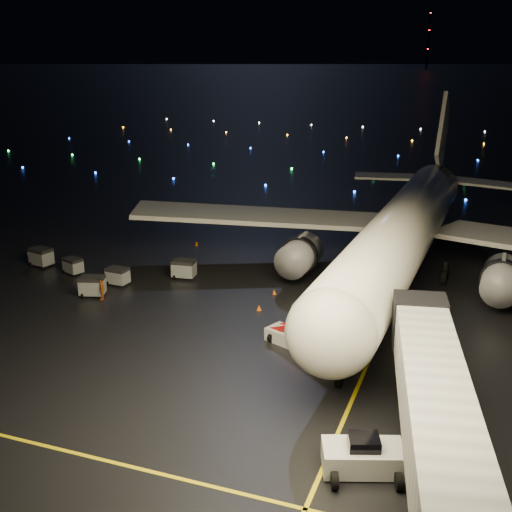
% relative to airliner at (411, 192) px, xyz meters
% --- Properties ---
extents(ground, '(2000.00, 2000.00, 0.00)m').
position_rel_airliner_xyz_m(ground, '(-11.77, 273.17, -8.08)').
color(ground, black).
rests_on(ground, ground).
extents(lane_centre, '(0.25, 80.00, 0.02)m').
position_rel_airliner_xyz_m(lane_centre, '(0.23, -11.83, -8.07)').
color(lane_centre, yellow).
rests_on(lane_centre, ground).
extents(lane_cross, '(60.00, 0.25, 0.02)m').
position_rel_airliner_xyz_m(lane_cross, '(-16.77, -36.83, -8.07)').
color(lane_cross, yellow).
rests_on(lane_cross, ground).
extents(airliner, '(59.05, 56.31, 16.16)m').
position_rel_airliner_xyz_m(airliner, '(0.00, 0.00, 0.00)').
color(airliner, silver).
rests_on(airliner, ground).
extents(pushback_tug, '(4.72, 3.48, 2.01)m').
position_rel_airliner_xyz_m(pushback_tug, '(2.21, -32.87, -7.07)').
color(pushback_tug, silver).
rests_on(pushback_tug, ground).
extents(belt_loader, '(6.71, 4.18, 3.16)m').
position_rel_airliner_xyz_m(belt_loader, '(-5.53, -19.70, -6.50)').
color(belt_loader, silver).
rests_on(belt_loader, ground).
extents(crew_c, '(0.94, 1.11, 1.79)m').
position_rel_airliner_xyz_m(crew_c, '(-24.18, -16.68, -7.18)').
color(crew_c, orange).
rests_on(crew_c, ground).
extents(safety_cone_0, '(0.56, 0.56, 0.50)m').
position_rel_airliner_xyz_m(safety_cone_0, '(-10.28, -14.28, -7.83)').
color(safety_cone_0, '#F86004').
rests_on(safety_cone_0, ground).
extents(safety_cone_1, '(0.57, 0.57, 0.52)m').
position_rel_airliner_xyz_m(safety_cone_1, '(-11.77, -3.39, -7.82)').
color(safety_cone_1, '#F86004').
rests_on(safety_cone_1, ground).
extents(safety_cone_2, '(0.51, 0.51, 0.46)m').
position_rel_airliner_xyz_m(safety_cone_2, '(-10.25, -10.29, -7.85)').
color(safety_cone_2, '#F86004').
rests_on(safety_cone_2, ground).
extents(safety_cone_3, '(0.43, 0.43, 0.49)m').
position_rel_airliner_xyz_m(safety_cone_3, '(-23.36, 1.12, -7.84)').
color(safety_cone_3, '#F86004').
rests_on(safety_cone_3, ground).
extents(radio_mast, '(1.80, 1.80, 64.00)m').
position_rel_airliner_xyz_m(radio_mast, '(-71.77, 713.17, 23.92)').
color(radio_mast, black).
rests_on(radio_mast, ground).
extents(taxiway_lights, '(164.00, 92.00, 0.36)m').
position_rel_airliner_xyz_m(taxiway_lights, '(-11.77, 79.17, -7.90)').
color(taxiway_lights, black).
rests_on(taxiway_lights, ground).
extents(baggage_cart_0, '(2.31, 1.76, 1.82)m').
position_rel_airliner_xyz_m(baggage_cart_0, '(-19.86, -9.13, -7.17)').
color(baggage_cart_0, gray).
rests_on(baggage_cart_0, ground).
extents(baggage_cart_1, '(2.47, 2.04, 1.82)m').
position_rel_airliner_xyz_m(baggage_cart_1, '(-25.46, -16.23, -7.17)').
color(baggage_cart_1, gray).
rests_on(baggage_cart_1, ground).
extents(baggage_cart_2, '(2.04, 1.50, 1.65)m').
position_rel_airliner_xyz_m(baggage_cart_2, '(-24.88, -12.95, -7.25)').
color(baggage_cart_2, gray).
rests_on(baggage_cart_2, ground).
extents(baggage_cart_3, '(2.46, 1.97, 1.85)m').
position_rel_airliner_xyz_m(baggage_cart_3, '(-35.20, -10.82, -7.15)').
color(baggage_cart_3, gray).
rests_on(baggage_cart_3, ground).
extents(baggage_cart_4, '(2.18, 1.86, 1.56)m').
position_rel_airliner_xyz_m(baggage_cart_4, '(-30.71, -11.73, -7.30)').
color(baggage_cart_4, gray).
rests_on(baggage_cart_4, ground).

